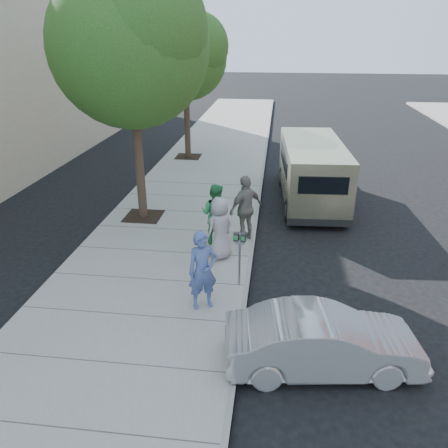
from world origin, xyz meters
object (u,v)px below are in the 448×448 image
Objects in this scene: tree_far at (186,53)px; van at (311,171)px; sedan at (323,342)px; person_officer at (203,271)px; person_green_shirt at (215,214)px; person_gray_shirt at (220,228)px; tree_near at (131,41)px; person_striped_polo at (246,208)px; parking_meter at (240,248)px.

tree_far is 8.37m from van.
person_officer is (-2.49, 1.50, 0.46)m from sedan.
person_green_shirt reaches higher than person_gray_shirt.
van is 5.14m from person_green_shirt.
sedan is 1.99× the size of person_officer.
van is 1.68× the size of sedan.
person_striped_polo is at bearing -20.85° from tree_near.
sedan is at bearing 72.55° from person_gray_shirt.
tree_far is at bearing 114.98° from parking_meter.
sedan is at bearing 136.95° from person_green_shirt.
parking_meter is 0.77× the size of person_green_shirt.
parking_meter is 0.71× the size of person_striped_polo.
person_striped_polo is (0.59, 1.23, 0.11)m from person_gray_shirt.
person_striped_polo is (0.84, 0.35, 0.08)m from person_green_shirt.
van is at bearing -167.44° from person_gray_shirt.
tree_near is at bearing 93.92° from person_officer.
van is at bearing -107.39° from person_green_shirt.
person_gray_shirt is (0.07, 2.33, -0.04)m from person_officer.
sedan is 5.41m from person_striped_polo.
tree_far is at bearing -123.92° from person_gray_shirt.
parking_meter reaches higher than sedan.
person_gray_shirt is at bearing 123.33° from person_green_shirt.
person_gray_shirt is at bearing 19.21° from person_striped_polo.
tree_far is at bearing 90.00° from tree_near.
tree_near reaches higher than parking_meter.
sedan is at bearing -94.96° from van.
person_gray_shirt is 0.89× the size of person_striped_polo.
sedan is 2.02× the size of person_green_shirt.
tree_near is 7.63m from tree_far.
person_officer is (-0.71, -1.00, -0.09)m from parking_meter.
person_gray_shirt is at bearing 62.36° from person_officer.
tree_far reaches higher than person_officer.
person_green_shirt is (-2.94, -4.22, -0.12)m from van.
tree_far is 3.63× the size of person_green_shirt.
tree_far is 1.80× the size of sedan.
person_officer reaches higher than person_gray_shirt.
person_green_shirt is 1.03× the size of person_gray_shirt.
van reaches higher than sedan.
person_striped_polo reaches higher than person_green_shirt.
tree_near is at bearing -66.00° from person_striped_polo.
person_green_shirt is at bearing 21.59° from sedan.
parking_meter is 1.23m from person_officer.
tree_far reaches higher than person_green_shirt.
tree_far reaches higher than sedan.
person_green_shirt reaches higher than parking_meter.
van is 3.09× the size of person_striped_polo.
tree_far is at bearing 12.79° from sedan.
tree_far is 10.27m from person_striped_polo.
person_green_shirt is (-0.89, 2.21, -0.11)m from parking_meter.
van is 3.34× the size of person_officer.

